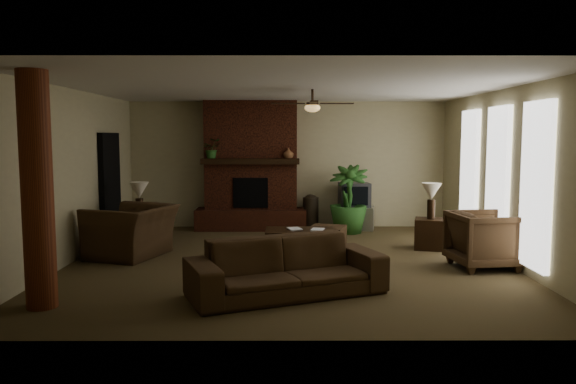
{
  "coord_description": "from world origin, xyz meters",
  "views": [
    {
      "loc": [
        -0.03,
        -8.83,
        2.04
      ],
      "look_at": [
        0.0,
        0.4,
        1.1
      ],
      "focal_mm": 34.38,
      "sensor_mm": 36.0,
      "label": 1
    }
  ],
  "objects_px": {
    "floor_plant": "(348,214)",
    "side_table_right": "(429,234)",
    "tv_stand": "(354,218)",
    "side_table_left": "(140,232)",
    "coffee_table": "(300,233)",
    "log_column": "(37,191)",
    "armchair_right": "(485,237)",
    "floor_vase": "(311,210)",
    "sofa": "(286,258)",
    "lamp_right": "(431,194)",
    "armchair_left": "(131,223)",
    "lamp_left": "(139,193)",
    "ottoman": "(327,237)"
  },
  "relations": [
    {
      "from": "log_column",
      "to": "ottoman",
      "type": "xyz_separation_m",
      "value": [
        3.67,
        3.48,
        -1.2
      ]
    },
    {
      "from": "armchair_right",
      "to": "ottoman",
      "type": "bearing_deg",
      "value": 49.68
    },
    {
      "from": "ottoman",
      "to": "tv_stand",
      "type": "xyz_separation_m",
      "value": [
        0.75,
        2.07,
        0.05
      ]
    },
    {
      "from": "side_table_left",
      "to": "armchair_left",
      "type": "bearing_deg",
      "value": -84.41
    },
    {
      "from": "floor_vase",
      "to": "side_table_left",
      "type": "relative_size",
      "value": 1.4
    },
    {
      "from": "sofa",
      "to": "side_table_right",
      "type": "bearing_deg",
      "value": 26.19
    },
    {
      "from": "lamp_right",
      "to": "floor_vase",
      "type": "bearing_deg",
      "value": 133.89
    },
    {
      "from": "floor_vase",
      "to": "side_table_left",
      "type": "distance_m",
      "value": 3.79
    },
    {
      "from": "sofa",
      "to": "lamp_right",
      "type": "bearing_deg",
      "value": 25.77
    },
    {
      "from": "armchair_right",
      "to": "floor_plant",
      "type": "xyz_separation_m",
      "value": [
        -1.77,
        3.12,
        -0.08
      ]
    },
    {
      "from": "side_table_right",
      "to": "ottoman",
      "type": "bearing_deg",
      "value": 177.97
    },
    {
      "from": "lamp_left",
      "to": "armchair_right",
      "type": "bearing_deg",
      "value": -16.28
    },
    {
      "from": "sofa",
      "to": "floor_vase",
      "type": "xyz_separation_m",
      "value": [
        0.54,
        5.05,
        -0.06
      ]
    },
    {
      "from": "tv_stand",
      "to": "lamp_right",
      "type": "xyz_separation_m",
      "value": [
        1.11,
        -2.15,
        0.75
      ]
    },
    {
      "from": "floor_plant",
      "to": "side_table_right",
      "type": "relative_size",
      "value": 2.61
    },
    {
      "from": "armchair_left",
      "to": "side_table_left",
      "type": "relative_size",
      "value": 2.4
    },
    {
      "from": "lamp_left",
      "to": "floor_plant",
      "type": "bearing_deg",
      "value": 19.7
    },
    {
      "from": "coffee_table",
      "to": "floor_vase",
      "type": "xyz_separation_m",
      "value": [
        0.3,
        2.58,
        0.06
      ]
    },
    {
      "from": "armchair_right",
      "to": "sofa",
      "type": "bearing_deg",
      "value": 108.31
    },
    {
      "from": "floor_vase",
      "to": "tv_stand",
      "type": "bearing_deg",
      "value": 0.0
    },
    {
      "from": "lamp_right",
      "to": "armchair_right",
      "type": "bearing_deg",
      "value": -72.27
    },
    {
      "from": "armchair_right",
      "to": "log_column",
      "type": "bearing_deg",
      "value": 101.03
    },
    {
      "from": "floor_plant",
      "to": "side_table_right",
      "type": "bearing_deg",
      "value": -52.36
    },
    {
      "from": "armchair_left",
      "to": "ottoman",
      "type": "xyz_separation_m",
      "value": [
        3.38,
        0.68,
        -0.38
      ]
    },
    {
      "from": "coffee_table",
      "to": "lamp_left",
      "type": "distance_m",
      "value": 3.09
    },
    {
      "from": "side_table_left",
      "to": "floor_vase",
      "type": "bearing_deg",
      "value": 31.01
    },
    {
      "from": "lamp_left",
      "to": "lamp_right",
      "type": "height_order",
      "value": "same"
    },
    {
      "from": "log_column",
      "to": "armchair_left",
      "type": "distance_m",
      "value": 2.94
    },
    {
      "from": "lamp_right",
      "to": "coffee_table",
      "type": "bearing_deg",
      "value": -169.83
    },
    {
      "from": "tv_stand",
      "to": "side_table_right",
      "type": "height_order",
      "value": "side_table_right"
    },
    {
      "from": "log_column",
      "to": "floor_plant",
      "type": "distance_m",
      "value": 6.68
    },
    {
      "from": "log_column",
      "to": "armchair_right",
      "type": "bearing_deg",
      "value": 18.12
    },
    {
      "from": "tv_stand",
      "to": "side_table_left",
      "type": "distance_m",
      "value": 4.63
    },
    {
      "from": "coffee_table",
      "to": "ottoman",
      "type": "height_order",
      "value": "coffee_table"
    },
    {
      "from": "floor_vase",
      "to": "lamp_left",
      "type": "bearing_deg",
      "value": -149.58
    },
    {
      "from": "tv_stand",
      "to": "floor_vase",
      "type": "bearing_deg",
      "value": -168.24
    },
    {
      "from": "coffee_table",
      "to": "floor_plant",
      "type": "xyz_separation_m",
      "value": [
        1.06,
        2.11,
        0.03
      ]
    },
    {
      "from": "armchair_left",
      "to": "tv_stand",
      "type": "xyz_separation_m",
      "value": [
        4.12,
        2.75,
        -0.33
      ]
    },
    {
      "from": "armchair_left",
      "to": "lamp_right",
      "type": "height_order",
      "value": "lamp_right"
    },
    {
      "from": "lamp_right",
      "to": "floor_plant",
      "type": "bearing_deg",
      "value": 127.81
    },
    {
      "from": "floor_vase",
      "to": "sofa",
      "type": "bearing_deg",
      "value": -96.09
    },
    {
      "from": "armchair_right",
      "to": "floor_vase",
      "type": "bearing_deg",
      "value": 28.09
    },
    {
      "from": "log_column",
      "to": "coffee_table",
      "type": "relative_size",
      "value": 2.33
    },
    {
      "from": "floor_plant",
      "to": "armchair_left",
      "type": "bearing_deg",
      "value": -149.91
    },
    {
      "from": "ottoman",
      "to": "armchair_left",
      "type": "bearing_deg",
      "value": -168.65
    },
    {
      "from": "armchair_right",
      "to": "tv_stand",
      "type": "distance_m",
      "value": 3.93
    },
    {
      "from": "armchair_right",
      "to": "floor_vase",
      "type": "relative_size",
      "value": 1.26
    },
    {
      "from": "side_table_right",
      "to": "side_table_left",
      "type": "bearing_deg",
      "value": 178.0
    },
    {
      "from": "sofa",
      "to": "coffee_table",
      "type": "xyz_separation_m",
      "value": [
        0.24,
        2.47,
        -0.11
      ]
    },
    {
      "from": "sofa",
      "to": "side_table_left",
      "type": "height_order",
      "value": "sofa"
    }
  ]
}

